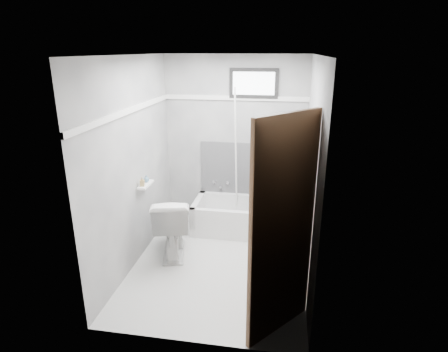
% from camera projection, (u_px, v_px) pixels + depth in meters
% --- Properties ---
extents(floor, '(2.60, 2.60, 0.00)m').
position_uv_depth(floor, '(219.00, 263.00, 4.52)').
color(floor, silver).
rests_on(floor, ground).
extents(ceiling, '(2.60, 2.60, 0.00)m').
position_uv_depth(ceiling, '(218.00, 55.00, 3.75)').
color(ceiling, silver).
rests_on(ceiling, floor).
extents(wall_back, '(2.00, 0.02, 2.40)m').
position_uv_depth(wall_back, '(235.00, 142.00, 5.35)').
color(wall_back, slate).
rests_on(wall_back, floor).
extents(wall_front, '(2.00, 0.02, 2.40)m').
position_uv_depth(wall_front, '(189.00, 219.00, 2.92)').
color(wall_front, slate).
rests_on(wall_front, floor).
extents(wall_left, '(0.02, 2.60, 2.40)m').
position_uv_depth(wall_left, '(133.00, 165.00, 4.29)').
color(wall_left, slate).
rests_on(wall_left, floor).
extents(wall_right, '(0.02, 2.60, 2.40)m').
position_uv_depth(wall_right, '(311.00, 174.00, 3.98)').
color(wall_right, slate).
rests_on(wall_right, floor).
extents(bathtub, '(1.50, 0.70, 0.42)m').
position_uv_depth(bathtub, '(247.00, 217.00, 5.28)').
color(bathtub, silver).
rests_on(bathtub, floor).
extents(office_chair, '(0.70, 0.70, 1.08)m').
position_uv_depth(office_chair, '(278.00, 188.00, 5.11)').
color(office_chair, slate).
rests_on(office_chair, bathtub).
extents(toilet, '(0.62, 0.87, 0.77)m').
position_uv_depth(toilet, '(172.00, 225.00, 4.63)').
color(toilet, white).
rests_on(toilet, floor).
extents(door, '(0.78, 0.78, 2.00)m').
position_uv_depth(door, '(315.00, 251.00, 2.85)').
color(door, brown).
rests_on(door, floor).
extents(window, '(0.66, 0.04, 0.40)m').
position_uv_depth(window, '(254.00, 83.00, 5.03)').
color(window, black).
rests_on(window, wall_back).
extents(backerboard, '(1.50, 0.02, 0.78)m').
position_uv_depth(backerboard, '(252.00, 169.00, 5.43)').
color(backerboard, '#4C4C4F').
rests_on(backerboard, wall_back).
extents(trim_back, '(2.00, 0.02, 0.06)m').
position_uv_depth(trim_back, '(235.00, 98.00, 5.13)').
color(trim_back, white).
rests_on(trim_back, wall_back).
extents(trim_left, '(0.02, 2.60, 0.06)m').
position_uv_depth(trim_left, '(130.00, 110.00, 4.09)').
color(trim_left, white).
rests_on(trim_left, wall_left).
extents(pole, '(0.02, 0.37, 1.92)m').
position_uv_depth(pole, '(236.00, 156.00, 5.16)').
color(pole, white).
rests_on(pole, bathtub).
extents(shelf, '(0.10, 0.32, 0.02)m').
position_uv_depth(shelf, '(146.00, 185.00, 4.52)').
color(shelf, white).
rests_on(shelf, wall_left).
extents(soap_bottle_a, '(0.06, 0.06, 0.12)m').
position_uv_depth(soap_bottle_a, '(142.00, 182.00, 4.43)').
color(soap_bottle_a, tan).
rests_on(soap_bottle_a, shelf).
extents(soap_bottle_b, '(0.09, 0.09, 0.09)m').
position_uv_depth(soap_bottle_b, '(146.00, 178.00, 4.56)').
color(soap_bottle_b, teal).
rests_on(soap_bottle_b, shelf).
extents(faucet, '(0.26, 0.10, 0.16)m').
position_uv_depth(faucet, '(221.00, 184.00, 5.56)').
color(faucet, silver).
rests_on(faucet, wall_back).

